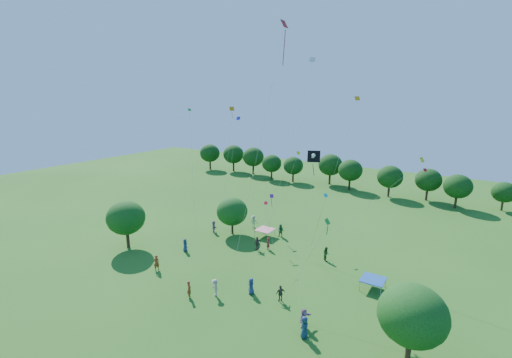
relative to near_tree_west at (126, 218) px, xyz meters
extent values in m
cylinder|color=#422B19|center=(0.00, 0.00, -2.96)|extent=(0.40, 0.40, 1.95)
ellipsoid|color=#1A5118|center=(0.00, 0.00, 0.01)|extent=(4.70, 4.70, 4.23)
cylinder|color=#422B19|center=(8.47, 10.72, -3.21)|extent=(0.30, 0.30, 1.45)
ellipsoid|color=#1A5118|center=(8.47, 10.72, -0.67)|extent=(4.28, 4.28, 3.85)
cylinder|color=#422B19|center=(33.31, -1.63, -3.01)|extent=(0.38, 0.38, 1.86)
ellipsoid|color=#1A5118|center=(33.31, -1.63, -0.06)|extent=(4.74, 4.74, 4.27)
cylinder|color=#422B19|center=(-22.74, 42.73, -2.86)|extent=(0.44, 0.44, 2.15)
ellipsoid|color=#143F12|center=(-22.74, 42.73, 0.41)|extent=(5.17, 5.17, 4.65)
cylinder|color=#422B19|center=(-16.28, 44.37, -2.85)|extent=(0.45, 0.45, 2.17)
ellipsoid|color=#143F12|center=(-16.28, 44.37, 0.46)|extent=(5.22, 5.22, 4.70)
cylinder|color=#422B19|center=(-9.98, 44.03, -2.86)|extent=(0.44, 0.44, 2.15)
ellipsoid|color=#143F12|center=(-9.98, 44.03, 0.42)|extent=(5.17, 5.17, 4.65)
cylinder|color=#422B19|center=(-3.39, 41.74, -3.00)|extent=(0.38, 0.38, 1.87)
ellipsoid|color=#143F12|center=(-3.39, 41.74, -0.16)|extent=(4.48, 4.48, 4.03)
cylinder|color=#422B19|center=(1.83, 42.36, -3.01)|extent=(0.38, 0.38, 1.84)
ellipsoid|color=#143F12|center=(1.83, 42.36, -0.21)|extent=(4.42, 4.42, 3.98)
cylinder|color=#422B19|center=(9.55, 44.75, -2.86)|extent=(0.44, 0.44, 2.14)
ellipsoid|color=#143F12|center=(9.55, 44.75, 0.40)|extent=(5.14, 5.14, 4.63)
cylinder|color=#422B19|center=(14.66, 42.58, -2.92)|extent=(0.42, 0.42, 2.03)
ellipsoid|color=#143F12|center=(14.66, 42.58, 0.16)|extent=(4.86, 4.86, 4.37)
cylinder|color=#422B19|center=(22.63, 41.47, -2.95)|extent=(0.40, 0.40, 1.96)
ellipsoid|color=#143F12|center=(22.63, 41.47, 0.03)|extent=(4.71, 4.71, 4.24)
cylinder|color=#422B19|center=(29.01, 43.00, -2.98)|extent=(0.39, 0.39, 1.91)
ellipsoid|color=#143F12|center=(29.01, 43.00, -0.07)|extent=(4.59, 4.59, 4.13)
cylinder|color=#422B19|center=(33.81, 40.82, -2.99)|extent=(0.39, 0.39, 1.89)
ellipsoid|color=#143F12|center=(33.81, 40.82, -0.12)|extent=(4.54, 4.54, 4.08)
cylinder|color=#422B19|center=(40.46, 43.36, -3.14)|extent=(0.33, 0.33, 1.58)
ellipsoid|color=#143F12|center=(40.46, 43.36, -0.74)|extent=(3.80, 3.80, 3.42)
cube|color=red|center=(12.88, 12.22, -2.88)|extent=(2.20, 2.20, 0.08)
cylinder|color=#999999|center=(11.88, 11.22, -3.38)|extent=(0.05, 0.05, 1.10)
cylinder|color=#999999|center=(13.88, 11.22, -3.38)|extent=(0.05, 0.05, 1.10)
cylinder|color=#999999|center=(11.88, 13.22, -3.38)|extent=(0.05, 0.05, 1.10)
cylinder|color=#999999|center=(13.88, 13.22, -3.38)|extent=(0.05, 0.05, 1.10)
cube|color=#194BA7|center=(28.66, 6.87, -2.88)|extent=(2.20, 2.20, 0.08)
cylinder|color=#999999|center=(27.66, 5.87, -3.38)|extent=(0.05, 0.05, 1.10)
cylinder|color=#999999|center=(29.66, 5.87, -3.38)|extent=(0.05, 0.05, 1.10)
cylinder|color=#999999|center=(27.66, 7.87, -3.38)|extent=(0.05, 0.05, 1.10)
cylinder|color=#999999|center=(29.66, 7.87, -3.38)|extent=(0.05, 0.05, 1.10)
imported|color=navy|center=(6.91, 3.07, -3.13)|extent=(0.89, 0.66, 1.61)
imported|color=maroon|center=(14.43, -4.06, -3.08)|extent=(0.76, 0.69, 1.70)
imported|color=#26592F|center=(14.70, 13.35, -3.04)|extent=(0.91, 0.52, 1.80)
imported|color=#BBB596|center=(9.61, 14.37, -3.04)|extent=(1.28, 1.00, 1.79)
imported|color=#453A37|center=(21.99, 0.10, -3.13)|extent=(0.92, 1.01, 1.61)
imported|color=#8B538F|center=(25.43, -2.14, -3.08)|extent=(0.78, 1.66, 1.71)
imported|color=navy|center=(19.03, -0.37, -3.11)|extent=(0.52, 0.85, 1.64)
imported|color=maroon|center=(15.27, 9.02, -3.14)|extent=(0.38, 0.59, 1.58)
imported|color=#264C20|center=(22.45, 10.21, -3.10)|extent=(0.89, 0.90, 1.66)
imported|color=#A8A087|center=(16.30, -2.54, -3.07)|extent=(1.22, 1.02, 1.72)
imported|color=#433735|center=(14.24, 8.18, -3.05)|extent=(0.81, 1.13, 1.76)
imported|color=#A863AA|center=(5.99, 9.69, -3.09)|extent=(1.58, 1.43, 1.69)
imported|color=navy|center=(25.97, -3.23, -3.01)|extent=(0.78, 1.03, 1.84)
imported|color=#98321B|center=(7.68, -2.14, -3.05)|extent=(0.59, 0.75, 1.78)
cube|color=black|center=(22.10, 6.30, 8.89)|extent=(1.41, 1.10, 1.07)
cube|color=black|center=(22.10, 6.35, 7.51)|extent=(0.16, 0.27, 1.18)
sphere|color=white|center=(22.10, 6.24, 8.99)|extent=(0.39, 0.39, 0.39)
cylinder|color=white|center=(22.10, 6.24, 8.71)|extent=(0.27, 0.54, 0.35)
cylinder|color=white|center=(22.10, 6.24, 8.71)|extent=(0.27, 0.54, 0.35)
cylinder|color=beige|center=(23.26, 2.61, 2.87)|extent=(2.33, 7.40, 11.01)
cube|color=red|center=(19.99, 3.55, 20.90)|extent=(0.42, 0.81, 0.70)
cube|color=red|center=(19.99, 3.60, 18.90)|extent=(0.49, 0.50, 2.94)
cylinder|color=beige|center=(18.33, 1.62, 8.97)|extent=(3.36, 3.88, 23.21)
cube|color=red|center=(31.54, 12.46, 7.50)|extent=(0.41, 0.43, 0.29)
cylinder|color=beige|center=(26.11, 11.00, 2.36)|extent=(10.86, 2.95, 10.00)
cube|color=orange|center=(4.40, 16.47, 12.96)|extent=(0.76, 0.80, 0.58)
cube|color=orange|center=(4.40, 16.52, 12.06)|extent=(0.08, 0.22, 0.92)
cylinder|color=beige|center=(4.88, 14.51, 5.02)|extent=(0.98, 3.94, 15.31)
cube|color=yellow|center=(15.65, 16.15, 7.35)|extent=(0.46, 0.56, 0.42)
cylinder|color=beige|center=(14.64, 13.95, 2.25)|extent=(2.04, 4.42, 9.78)
cube|color=#1A902A|center=(27.83, -4.34, 6.53)|extent=(0.30, 0.45, 0.36)
cube|color=#1A902A|center=(27.83, -4.29, 5.90)|extent=(0.15, 0.17, 0.71)
cylinder|color=beige|center=(25.56, -3.15, 1.86)|extent=(4.55, 2.41, 9.00)
cube|color=#1717E7|center=(4.89, 17.42, 11.54)|extent=(0.61, 0.43, 0.46)
cylinder|color=beige|center=(5.13, 14.81, 4.34)|extent=(0.51, 5.22, 13.95)
cube|color=#7C1997|center=(13.18, 13.40, 1.62)|extent=(0.49, 0.54, 0.46)
cube|color=#7C1997|center=(13.18, 13.45, 0.63)|extent=(0.10, 0.30, 1.33)
cylinder|color=beige|center=(12.81, 13.03, -0.61)|extent=(0.75, 0.77, 4.05)
cube|color=silver|center=(17.68, 15.04, 19.03)|extent=(0.74, 0.54, 0.56)
cylinder|color=beige|center=(15.63, 13.36, 8.06)|extent=(4.11, 3.39, 21.39)
cube|color=#0EADD6|center=(23.55, 6.28, 5.10)|extent=(0.43, 0.49, 0.32)
cylinder|color=beige|center=(22.15, 7.97, 1.15)|extent=(2.82, 3.39, 7.57)
cube|color=red|center=(15.64, 7.84, 2.53)|extent=(0.47, 0.39, 0.30)
cylinder|color=beige|center=(16.55, 7.31, -0.14)|extent=(1.85, 1.07, 5.00)
cube|color=orange|center=(25.50, 8.13, 14.52)|extent=(0.55, 0.53, 0.38)
cylinder|color=beige|center=(23.10, 8.91, 5.84)|extent=(4.84, 1.59, 16.96)
cube|color=#D3D913|center=(31.08, 13.04, 8.41)|extent=(0.49, 0.64, 0.49)
cylinder|color=beige|center=(26.06, 11.32, 2.77)|extent=(10.06, 3.45, 10.82)
cube|color=#1A931B|center=(5.58, 6.28, 13.14)|extent=(0.37, 0.44, 0.28)
cylinder|color=beige|center=(7.76, 4.10, 5.17)|extent=(4.37, 4.39, 15.62)
camera|label=1|loc=(35.51, -25.00, 14.60)|focal=24.00mm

